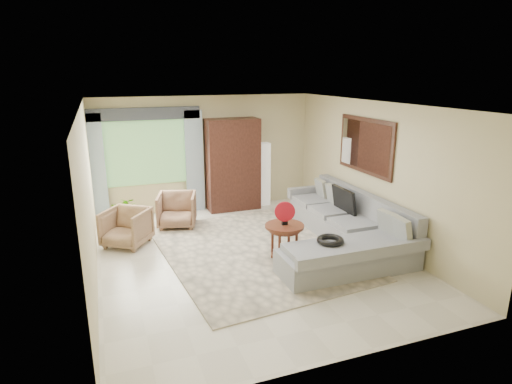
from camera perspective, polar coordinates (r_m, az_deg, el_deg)
name	(u,v)px	position (r m, az deg, el deg)	size (l,w,h in m)	color
ground	(249,256)	(7.54, -0.87, -8.57)	(6.00, 6.00, 0.00)	silver
area_rug	(253,251)	(7.73, -0.36, -7.84)	(3.00, 4.00, 0.02)	beige
sectional_sofa	(345,232)	(8.01, 11.73, -5.22)	(2.30, 3.46, 0.90)	gray
tv_screen	(344,200)	(8.41, 11.64, -1.05)	(0.06, 0.74, 0.48)	black
garden_hose	(330,240)	(6.87, 9.88, -6.35)	(0.43, 0.43, 0.09)	black
coffee_table	(284,242)	(7.24, 3.79, -6.69)	(0.65, 0.65, 0.65)	#4F2415
red_disc	(285,212)	(7.05, 3.87, -2.63)	(0.34, 0.34, 0.03)	#B11120
armchair_left	(126,227)	(8.23, -16.90, -4.53)	(0.74, 0.76, 0.69)	#A07B57
armchair_right	(177,210)	(8.98, -10.50, -2.37)	(0.75, 0.77, 0.70)	#8E644D
potted_plant	(126,210)	(9.43, -16.98, -2.32)	(0.53, 0.46, 0.59)	#999999
armoire	(233,165)	(9.84, -3.14, 3.67)	(1.20, 0.55, 2.10)	black
floor_lamp	(264,174)	(10.22, 1.08, 2.42)	(0.24, 0.24, 1.50)	silver
window	(146,153)	(9.65, -14.50, 5.07)	(1.80, 0.04, 1.40)	#669E59
curtain_left	(96,169)	(9.57, -20.59, 2.94)	(0.40, 0.08, 2.30)	#9EB7CC
curtain_right	(194,162)	(9.77, -8.20, 4.03)	(0.40, 0.08, 2.30)	#9EB7CC
valance	(143,114)	(9.47, -14.80, 10.05)	(2.40, 0.12, 0.26)	#1E232D
wall_mirror	(365,146)	(8.42, 14.35, 6.00)	(0.05, 1.70, 1.05)	black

